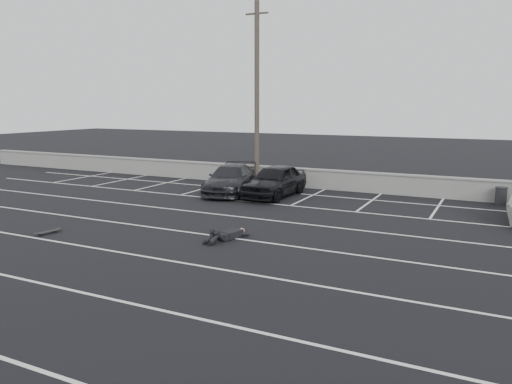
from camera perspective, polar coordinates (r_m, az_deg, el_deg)
The scene contains 9 objects.
ground at distance 15.49m, azimuth -12.59°, elevation -7.22°, with size 120.00×120.00×0.00m, color black.
seawall at distance 27.41m, azimuth 6.05°, elevation 1.63°, with size 50.00×0.45×1.06m.
stall_lines at distance 19.02m, azimuth -4.42°, elevation -3.76°, with size 36.00×20.05×0.01m.
car_left at distance 24.65m, azimuth 2.17°, elevation 1.30°, with size 1.87×4.64×1.58m, color black.
car_right at distance 25.63m, azimuth -2.93°, elevation 1.47°, with size 2.01×4.94×1.43m, color black.
utility_pole at distance 27.49m, azimuth 0.10°, elevation 11.02°, with size 1.32×0.26×9.88m.
trash_bin at distance 25.18m, azimuth 26.20°, elevation -0.40°, with size 0.68×0.68×0.83m.
person at distance 17.16m, azimuth -2.75°, elevation -4.46°, with size 1.44×2.54×0.48m, color black, non-canonical shape.
skateboard at distance 19.12m, azimuth -22.69°, elevation -4.23°, with size 0.36×0.82×0.10m.
Camera 1 is at (9.43, -11.43, 4.53)m, focal length 35.00 mm.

